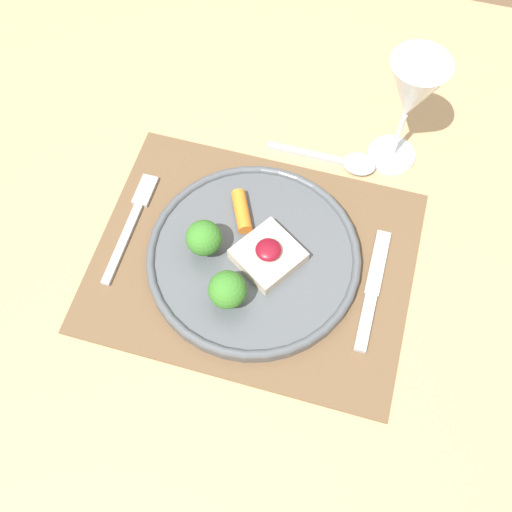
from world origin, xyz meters
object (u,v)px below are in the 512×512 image
at_px(fork, 133,220).
at_px(wine_glass_near, 412,94).
at_px(knife, 371,297).
at_px(spoon, 348,162).
at_px(dinner_plate, 253,259).

relative_size(fork, wine_glass_near, 0.94).
xyz_separation_m(knife, spoon, (-0.07, 0.21, 0.00)).
relative_size(dinner_plate, knife, 1.61).
bearing_deg(spoon, knife, -68.02).
xyz_separation_m(fork, knife, (0.35, -0.03, 0.00)).
distance_m(knife, spoon, 0.22).
bearing_deg(fork, knife, -2.09).
relative_size(dinner_plate, fork, 1.61).
height_order(spoon, wine_glass_near, wine_glass_near).
bearing_deg(dinner_plate, spoon, 65.42).
relative_size(fork, spoon, 1.08).
xyz_separation_m(dinner_plate, fork, (-0.19, 0.02, -0.01)).
bearing_deg(spoon, dinner_plate, -112.08).
bearing_deg(fork, wine_glass_near, 34.72).
bearing_deg(wine_glass_near, fork, -147.56).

